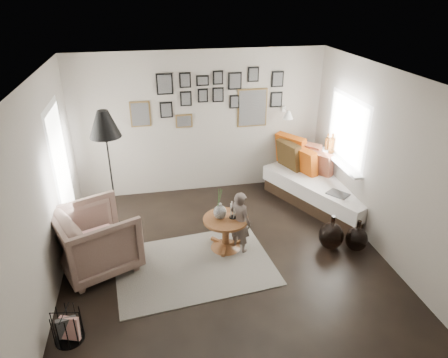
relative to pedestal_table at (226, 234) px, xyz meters
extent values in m
plane|color=black|center=(-0.05, -0.38, -0.24)|extent=(4.80, 4.80, 0.00)
plane|color=#A0988C|center=(-0.05, 2.02, 1.06)|extent=(4.50, 0.00, 4.50)
plane|color=#A0988C|center=(-0.05, -2.78, 1.06)|extent=(4.50, 0.00, 4.50)
plane|color=#A0988C|center=(-2.30, -0.38, 1.06)|extent=(0.00, 4.80, 4.80)
plane|color=#A0988C|center=(2.20, -0.38, 1.06)|extent=(0.00, 4.80, 4.80)
plane|color=white|center=(-0.05, -0.38, 2.36)|extent=(4.80, 4.80, 0.00)
plane|color=white|center=(-2.29, 0.82, 0.81)|extent=(0.00, 2.14, 2.14)
plane|color=white|center=(-2.29, 0.82, 0.81)|extent=(0.00, 1.88, 1.88)
plane|color=white|center=(-2.29, 0.82, 0.81)|extent=(0.00, 1.93, 1.93)
plane|color=white|center=(2.18, 0.82, 1.21)|extent=(0.00, 1.30, 1.30)
plane|color=white|center=(2.18, 0.82, 1.21)|extent=(0.00, 1.14, 1.14)
cube|color=white|center=(2.12, 0.82, 0.64)|extent=(0.15, 1.32, 0.04)
cylinder|color=#8C4C14|center=(2.12, 1.17, 0.80)|extent=(0.10, 0.10, 0.28)
cylinder|color=#8C4C14|center=(2.12, 1.34, 0.77)|extent=(0.08, 0.08, 0.22)
cube|color=brown|center=(-1.10, 2.00, 1.31)|extent=(0.35, 0.03, 0.45)
cube|color=black|center=(-1.10, 1.98, 1.31)|extent=(0.30, 0.01, 0.40)
cube|color=black|center=(-0.65, 2.00, 1.81)|extent=(0.28, 0.03, 0.36)
cube|color=black|center=(-0.65, 1.98, 1.81)|extent=(0.23, 0.01, 0.31)
cube|color=black|center=(-0.65, 2.00, 1.36)|extent=(0.22, 0.03, 0.28)
cube|color=black|center=(-0.65, 1.98, 1.36)|extent=(0.17, 0.01, 0.23)
cube|color=black|center=(-0.30, 2.00, 1.86)|extent=(0.20, 0.03, 0.26)
cube|color=black|center=(-0.30, 1.98, 1.86)|extent=(0.15, 0.01, 0.21)
cube|color=black|center=(-0.30, 2.00, 1.54)|extent=(0.20, 0.03, 0.26)
cube|color=black|center=(-0.30, 1.98, 1.54)|extent=(0.15, 0.01, 0.21)
cube|color=black|center=(0.00, 2.00, 1.84)|extent=(0.22, 0.03, 0.18)
cube|color=black|center=(0.00, 1.98, 1.84)|extent=(0.17, 0.01, 0.13)
cube|color=black|center=(0.00, 2.00, 1.58)|extent=(0.18, 0.03, 0.24)
cube|color=black|center=(0.00, 1.98, 1.58)|extent=(0.13, 0.01, 0.19)
cube|color=black|center=(0.27, 2.00, 1.88)|extent=(0.18, 0.03, 0.24)
cube|color=black|center=(0.27, 1.98, 1.88)|extent=(0.13, 0.01, 0.19)
cube|color=black|center=(0.27, 2.00, 1.58)|extent=(0.20, 0.03, 0.26)
cube|color=black|center=(0.27, 1.98, 1.58)|extent=(0.15, 0.01, 0.21)
cube|color=black|center=(0.57, 2.00, 1.81)|extent=(0.24, 0.03, 0.30)
cube|color=black|center=(0.57, 1.98, 1.81)|extent=(0.19, 0.01, 0.25)
cube|color=black|center=(0.57, 2.00, 1.44)|extent=(0.18, 0.03, 0.24)
cube|color=black|center=(0.57, 1.98, 1.44)|extent=(0.13, 0.01, 0.19)
cube|color=brown|center=(0.90, 2.00, 1.31)|extent=(0.55, 0.03, 0.70)
cube|color=black|center=(0.90, 1.98, 1.31)|extent=(0.50, 0.01, 0.65)
cube|color=black|center=(0.90, 2.00, 1.91)|extent=(0.20, 0.03, 0.26)
cube|color=black|center=(0.90, 1.98, 1.91)|extent=(0.15, 0.01, 0.21)
cube|color=black|center=(1.35, 2.00, 1.81)|extent=(0.22, 0.03, 0.28)
cube|color=black|center=(1.35, 1.98, 1.81)|extent=(0.17, 0.01, 0.23)
cube|color=black|center=(1.35, 2.00, 1.44)|extent=(0.22, 0.03, 0.28)
cube|color=black|center=(1.35, 1.98, 1.44)|extent=(0.17, 0.01, 0.23)
cube|color=brown|center=(-0.35, 2.00, 1.14)|extent=(0.30, 0.03, 0.24)
cube|color=black|center=(-0.35, 1.98, 1.14)|extent=(0.25, 0.01, 0.19)
cube|color=white|center=(1.50, 1.99, 1.26)|extent=(0.06, 0.04, 0.10)
cylinder|color=white|center=(1.50, 1.87, 1.28)|extent=(0.02, 0.24, 0.02)
cone|color=white|center=(1.50, 1.74, 1.22)|extent=(0.18, 0.18, 0.14)
cube|color=beige|center=(-0.52, -0.33, -0.23)|extent=(2.30, 1.72, 0.01)
cone|color=brown|center=(0.00, 0.00, -0.19)|extent=(0.49, 0.49, 0.09)
cylinder|color=brown|center=(0.00, 0.00, 0.02)|extent=(0.10, 0.10, 0.38)
cylinder|color=brown|center=(0.00, 0.00, 0.26)|extent=(0.66, 0.66, 0.04)
ellipsoid|color=black|center=(-0.08, 0.02, 0.38)|extent=(0.19, 0.19, 0.21)
cylinder|color=black|center=(-0.08, 0.02, 0.50)|extent=(0.06, 0.06, 0.04)
cylinder|color=black|center=(0.11, 0.00, 0.29)|extent=(0.11, 0.11, 0.02)
cube|color=black|center=(1.95, 0.96, -0.12)|extent=(1.67, 2.25, 0.24)
cube|color=white|center=(1.95, 0.96, 0.12)|extent=(1.75, 2.33, 0.26)
cube|color=#A43D09|center=(1.97, 1.81, 0.53)|extent=(0.54, 0.65, 0.61)
cube|color=#342310|center=(1.82, 1.70, 0.49)|extent=(0.41, 0.59, 0.54)
cube|color=maroon|center=(2.10, 1.53, 0.48)|extent=(0.53, 0.55, 0.52)
cube|color=#A43D09|center=(1.88, 1.37, 0.47)|extent=(0.40, 0.55, 0.50)
cube|color=maroon|center=(2.06, 1.18, 0.45)|extent=(0.46, 0.50, 0.46)
cube|color=black|center=(1.95, 0.41, 0.26)|extent=(0.38, 0.41, 0.02)
imported|color=brown|center=(-1.81, -0.07, 0.21)|extent=(1.30, 1.29, 0.90)
cube|color=silver|center=(-1.78, -0.02, 0.24)|extent=(0.54, 0.55, 0.19)
cylinder|color=black|center=(-1.61, 0.88, -0.22)|extent=(0.31, 0.31, 0.03)
cylinder|color=black|center=(-1.61, 0.88, 0.63)|extent=(0.03, 0.03, 1.75)
cone|color=black|center=(-1.61, 0.88, 1.53)|extent=(0.46, 0.46, 0.39)
cube|color=black|center=(-2.05, -1.34, -0.07)|extent=(0.22, 0.13, 0.29)
cube|color=silver|center=(-2.02, -1.36, -0.07)|extent=(0.23, 0.14, 0.29)
ellipsoid|color=black|center=(1.54, -0.30, -0.03)|extent=(0.37, 0.37, 0.42)
cylinder|color=black|center=(1.54, -0.30, 0.25)|extent=(0.06, 0.06, 0.13)
ellipsoid|color=black|center=(1.89, -0.42, -0.05)|extent=(0.32, 0.32, 0.37)
cylinder|color=black|center=(1.89, -0.42, 0.20)|extent=(0.06, 0.06, 0.13)
imported|color=brown|center=(0.20, -0.08, 0.24)|extent=(0.40, 0.42, 0.96)
camera|label=1|loc=(-0.99, -4.84, 3.34)|focal=32.00mm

